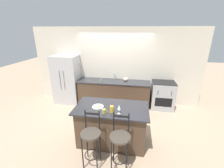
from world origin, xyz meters
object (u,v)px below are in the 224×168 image
oven_range (162,95)px  dinner_plate (98,107)px  tumbler_cup (112,109)px  coffee_mug (104,111)px  bar_stool_far (120,142)px  wine_glass (119,107)px  bar_stool_near (91,138)px  soap_bottle (101,80)px  refrigerator (67,79)px  pumpkin_decoration (126,79)px

oven_range → dinner_plate: (-1.75, -1.98, 0.48)m
oven_range → tumbler_cup: tumbler_cup is taller
dinner_plate → coffee_mug: coffee_mug is taller
tumbler_cup → bar_stool_far: bearing=-64.1°
tumbler_cup → wine_glass: bearing=-9.7°
bar_stool_near → bar_stool_far: size_ratio=1.00×
coffee_mug → soap_bottle: bearing=105.0°
dinner_plate → oven_range: bearing=48.5°
refrigerator → bar_stool_near: size_ratio=1.50×
wine_glass → soap_bottle: (-0.85, 1.98, -0.12)m
dinner_plate → coffee_mug: size_ratio=2.34×
bar_stool_near → wine_glass: (0.48, 0.46, 0.47)m
refrigerator → tumbler_cup: (2.03, -2.13, 0.14)m
tumbler_cup → bar_stool_near: bearing=-123.3°
wine_glass → soap_bottle: size_ratio=1.20×
bar_stool_far → tumbler_cup: bar_stool_far is taller
bar_stool_far → dinner_plate: size_ratio=4.38×
refrigerator → coffee_mug: size_ratio=15.39×
refrigerator → soap_bottle: bearing=-7.4°
wine_glass → pumpkin_decoration: wine_glass is taller
refrigerator → bar_stool_far: (2.27, -2.62, -0.25)m
coffee_mug → soap_bottle: (-0.54, 2.02, -0.02)m
oven_range → soap_bottle: (-2.10, -0.21, 0.49)m
refrigerator → coffee_mug: bearing=-49.4°
bar_stool_near → soap_bottle: bearing=98.6°
refrigerator → tumbler_cup: refrigerator is taller
refrigerator → oven_range: 3.46m
coffee_mug → tumbler_cup: 0.17m
oven_range → soap_bottle: bearing=-174.3°
refrigerator → bar_stool_far: size_ratio=1.50×
refrigerator → wine_glass: 3.08m
oven_range → coffee_mug: (-1.56, -2.23, 0.52)m
bar_stool_far → pumpkin_decoration: 2.75m
bar_stool_near → tumbler_cup: size_ratio=7.99×
refrigerator → dinner_plate: (1.68, -1.95, 0.08)m
bar_stool_near → tumbler_cup: (0.32, 0.49, 0.40)m
coffee_mug → bar_stool_near: bearing=-111.8°
bar_stool_far → soap_bottle: (-0.93, 2.44, 0.35)m
oven_range → coffee_mug: coffee_mug is taller
oven_range → coffee_mug: size_ratio=8.43×
bar_stool_near → tumbler_cup: bar_stool_near is taller
dinner_plate → wine_glass: (0.51, -0.20, 0.14)m
refrigerator → pumpkin_decoration: size_ratio=10.20×
dinner_plate → pumpkin_decoration: (0.47, 2.06, 0.01)m
bar_stool_near → bar_stool_far: bearing=-0.1°
soap_bottle → bar_stool_far: bearing=-69.1°
dinner_plate → coffee_mug: bearing=-51.4°
wine_glass → pumpkin_decoration: 2.27m
tumbler_cup → soap_bottle: size_ratio=0.85×
bar_stool_far → coffee_mug: (-0.39, 0.42, 0.37)m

